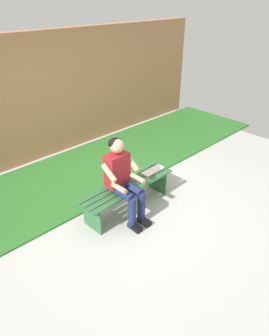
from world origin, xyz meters
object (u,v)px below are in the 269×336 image
Objects in this scene: apple at (135,175)px; book_open at (153,171)px; bench_near at (128,190)px; person_seated at (123,178)px.

book_open is at bearing 167.30° from apple.
apple is (-0.23, -0.08, 0.14)m from bench_near.
bench_near is 1.32× the size of person_seated.
apple is at bearing -14.28° from book_open.
person_seated is at bearing 29.07° from bench_near.
bench_near is 22.38× the size of apple.
bench_near is 3.91× the size of book_open.
book_open is at bearing -179.12° from bench_near.
apple is at bearing -160.19° from bench_near.
book_open is at bearing -171.74° from person_seated.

